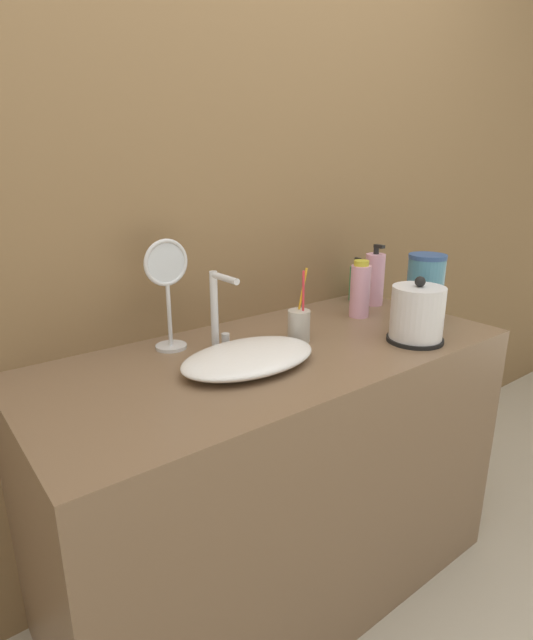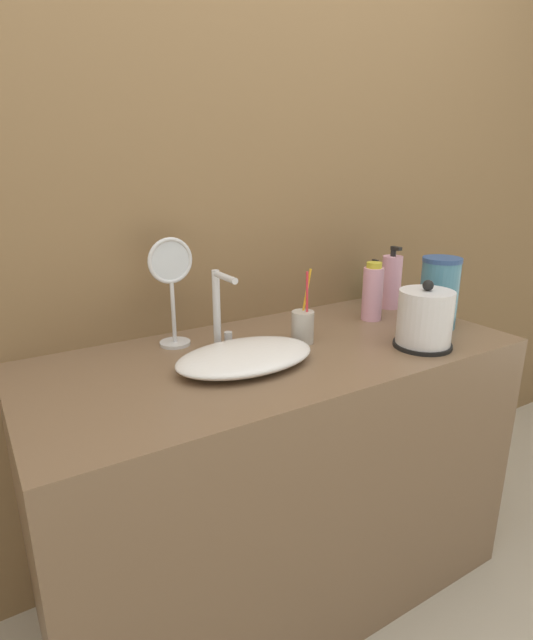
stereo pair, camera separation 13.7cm
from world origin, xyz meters
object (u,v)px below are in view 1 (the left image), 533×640
(faucet, at_px, (218,308))
(shampoo_bottle, at_px, (374,279))
(toothbrush_cup, at_px, (299,325))
(vanity_mirror, at_px, (167,286))
(water_pitcher, at_px, (425,289))
(electric_kettle, at_px, (417,316))
(mouthwash_bottle, at_px, (360,290))
(lotion_bottle, at_px, (355,283))

(faucet, bearing_deg, shampoo_bottle, 4.17)
(toothbrush_cup, distance_m, vanity_mirror, 0.40)
(toothbrush_cup, distance_m, water_pitcher, 0.48)
(faucet, bearing_deg, water_pitcher, -15.59)
(water_pitcher, bearing_deg, electric_kettle, -149.78)
(faucet, distance_m, toothbrush_cup, 0.26)
(mouthwash_bottle, xyz_separation_m, water_pitcher, (0.12, -0.17, 0.02))
(shampoo_bottle, relative_size, mouthwash_bottle, 1.15)
(lotion_bottle, height_order, mouthwash_bottle, mouthwash_bottle)
(electric_kettle, relative_size, vanity_mirror, 0.63)
(faucet, height_order, shampoo_bottle, same)
(toothbrush_cup, height_order, shampoo_bottle, shampoo_bottle)
(water_pitcher, bearing_deg, mouthwash_bottle, 125.88)
(toothbrush_cup, bearing_deg, lotion_bottle, 24.71)
(faucet, xyz_separation_m, vanity_mirror, (-0.10, 0.10, 0.06))
(faucet, distance_m, water_pitcher, 0.72)
(lotion_bottle, xyz_separation_m, vanity_mirror, (-0.82, -0.04, 0.12))
(vanity_mirror, height_order, water_pitcher, vanity_mirror)
(electric_kettle, height_order, lotion_bottle, electric_kettle)
(faucet, relative_size, toothbrush_cup, 1.02)
(shampoo_bottle, bearing_deg, faucet, -175.83)
(mouthwash_bottle, bearing_deg, electric_kettle, -101.87)
(electric_kettle, distance_m, water_pitcher, 0.21)
(electric_kettle, xyz_separation_m, toothbrush_cup, (-0.28, 0.21, -0.03))
(faucet, xyz_separation_m, water_pitcher, (0.69, -0.19, -0.01))
(vanity_mirror, bearing_deg, mouthwash_bottle, -10.01)
(shampoo_bottle, relative_size, water_pitcher, 1.00)
(lotion_bottle, xyz_separation_m, shampoo_bottle, (0.01, -0.09, 0.03))
(toothbrush_cup, relative_size, mouthwash_bottle, 1.13)
(lotion_bottle, height_order, shampoo_bottle, shampoo_bottle)
(toothbrush_cup, bearing_deg, shampoo_bottle, 15.48)
(faucet, distance_m, lotion_bottle, 0.73)
(water_pitcher, bearing_deg, vanity_mirror, 159.90)
(toothbrush_cup, relative_size, water_pitcher, 0.98)
(faucet, relative_size, vanity_mirror, 0.72)
(toothbrush_cup, relative_size, vanity_mirror, 0.71)
(electric_kettle, bearing_deg, faucet, 149.43)
(vanity_mirror, bearing_deg, lotion_bottle, 2.91)
(toothbrush_cup, bearing_deg, vanity_mirror, 151.31)
(faucet, relative_size, electric_kettle, 1.15)
(lotion_bottle, distance_m, shampoo_bottle, 0.09)
(lotion_bottle, bearing_deg, water_pitcher, -94.43)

